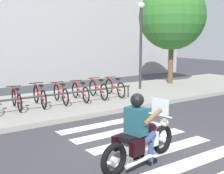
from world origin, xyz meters
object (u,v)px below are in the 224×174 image
at_px(motorcycle, 141,141).
at_px(bicycle_6, 115,87).
at_px(rider, 139,124).
at_px(bicycle_2, 40,96).
at_px(tree_near_rack, 172,16).
at_px(bicycle_4, 80,92).
at_px(bicycle_1, 16,99).
at_px(bicycle_3, 61,94).
at_px(bike_rack, 68,94).
at_px(street_lamp, 141,38).
at_px(bicycle_5, 98,89).

height_order(motorcycle, bicycle_6, motorcycle).
relative_size(rider, bicycle_2, 0.88).
bearing_deg(tree_near_rack, bicycle_6, -165.31).
xyz_separation_m(motorcycle, bicycle_4, (1.59, 5.32, 0.03)).
height_order(bicycle_1, bicycle_2, bicycle_2).
bearing_deg(tree_near_rack, motorcycle, -139.14).
relative_size(bicycle_3, bike_rack, 0.30).
relative_size(rider, bicycle_1, 0.92).
bearing_deg(bicycle_4, street_lamp, 11.64).
distance_m(bicycle_3, tree_near_rack, 7.38).
height_order(bicycle_1, street_lamp, street_lamp).
distance_m(bike_rack, tree_near_rack, 7.45).
relative_size(bicycle_5, tree_near_rack, 0.32).
xyz_separation_m(bicycle_5, tree_near_rack, (5.07, 1.12, 3.00)).
distance_m(bicycle_3, bike_rack, 0.56).
distance_m(rider, tree_near_rack, 10.27).
bearing_deg(bicycle_1, bicycle_3, 0.00).
bearing_deg(tree_near_rack, rider, -139.38).
distance_m(bicycle_2, bicycle_4, 1.57).
bearing_deg(bicycle_6, tree_near_rack, 14.69).
xyz_separation_m(rider, bicycle_1, (-0.69, 5.33, -0.33)).
distance_m(rider, bike_rack, 4.86).
bearing_deg(rider, bicycle_3, 80.63).
xyz_separation_m(motorcycle, street_lamp, (5.10, 6.04, 1.99)).
height_order(motorcycle, bicycle_1, motorcycle).
relative_size(bike_rack, street_lamp, 1.33).
distance_m(bicycle_1, bicycle_4, 2.36).
distance_m(bicycle_1, bike_rack, 1.67).
bearing_deg(bicycle_3, rider, -99.37).
bearing_deg(motorcycle, bicycle_2, 89.82).
relative_size(bicycle_3, bicycle_4, 0.96).
xyz_separation_m(bicycle_2, street_lamp, (5.08, 0.72, 1.95)).
bearing_deg(motorcycle, rider, -171.70).
distance_m(bicycle_6, bike_rack, 2.42).
xyz_separation_m(bicycle_3, tree_near_rack, (6.64, 1.12, 3.01)).
xyz_separation_m(bicycle_3, bicycle_4, (0.79, 0.00, -0.01)).
bearing_deg(bicycle_3, bicycle_5, -0.02).
xyz_separation_m(bicycle_1, tree_near_rack, (8.21, 1.12, 3.01)).
bearing_deg(bicycle_2, bicycle_4, 0.05).
relative_size(rider, bike_rack, 0.27).
relative_size(bicycle_3, tree_near_rack, 0.31).
height_order(rider, bike_rack, rider).
bearing_deg(tree_near_rack, bicycle_3, -170.40).
bearing_deg(street_lamp, bicycle_6, -159.54).
distance_m(rider, bicycle_4, 5.59).
bearing_deg(street_lamp, bike_rack, -163.43).
distance_m(bicycle_6, tree_near_rack, 5.36).
xyz_separation_m(bicycle_1, bicycle_4, (2.36, 0.00, -0.00)).
bearing_deg(bicycle_4, bicycle_1, -179.98).
relative_size(street_lamp, tree_near_rack, 0.77).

